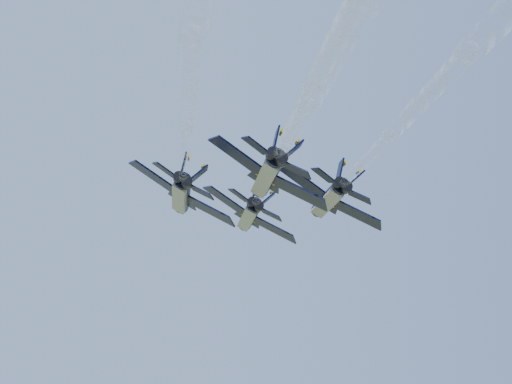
{
  "coord_description": "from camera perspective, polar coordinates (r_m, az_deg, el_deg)",
  "views": [
    {
      "loc": [
        -7.81,
        -95.68,
        86.86
      ],
      "look_at": [
        2.88,
        0.03,
        107.75
      ],
      "focal_mm": 55.0,
      "sensor_mm": 36.0,
      "label": 1
    }
  ],
  "objects": [
    {
      "name": "jet_left",
      "position": [
        95.91,
        -5.41,
        -0.24
      ],
      "size": [
        13.26,
        19.15,
        7.51
      ],
      "rotation": [
        0.0,
        0.53,
        -0.01
      ],
      "color": "black"
    },
    {
      "name": "jet_right",
      "position": [
        98.48,
        5.29,
        -0.55
      ],
      "size": [
        13.26,
        19.15,
        7.51
      ],
      "rotation": [
        0.0,
        0.53,
        -0.01
      ],
      "color": "black"
    },
    {
      "name": "jet_slot",
      "position": [
        85.54,
        0.81,
        1.18
      ],
      "size": [
        13.26,
        19.15,
        7.51
      ],
      "rotation": [
        0.0,
        0.53,
        -0.01
      ],
      "color": "black"
    },
    {
      "name": "jet_lead",
      "position": [
        109.02,
        -0.5,
        -1.74
      ],
      "size": [
        13.26,
        19.15,
        7.51
      ],
      "rotation": [
        0.0,
        0.53,
        -0.01
      ],
      "color": "black"
    }
  ]
}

